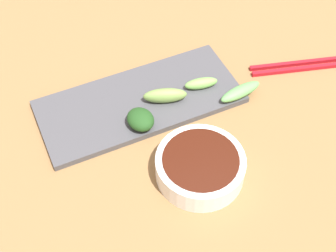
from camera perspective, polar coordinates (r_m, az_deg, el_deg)
The scene contains 8 objects.
tabletop at distance 0.84m, azimuth -0.12°, elevation -0.95°, with size 2.10×2.10×0.02m, color olive.
sauce_bowl at distance 0.77m, azimuth 3.87°, elevation -4.77°, with size 0.14×0.14×0.04m.
serving_plate at distance 0.87m, azimuth -3.38°, elevation 2.92°, with size 0.16×0.37×0.01m, color #47484C.
broccoli_stalk_0 at distance 0.88m, azimuth 3.98°, elevation 5.11°, with size 0.02×0.06×0.02m, color #79BA53.
broccoli_leafy_1 at distance 0.82m, azimuth -3.31°, elevation 0.79°, with size 0.05×0.04×0.03m, color #20491C.
broccoli_stalk_2 at distance 0.88m, azimuth 8.65°, elevation 4.09°, with size 0.02×0.09×0.02m, color #64AA5B.
broccoli_stalk_3 at distance 0.86m, azimuth -0.36°, elevation 3.67°, with size 0.02×0.08×0.03m, color #789E4C.
chopsticks at distance 0.98m, azimuth 16.38°, elevation 7.00°, with size 0.09×0.23×0.01m.
Camera 1 is at (-0.47, 0.21, 0.68)m, focal length 50.99 mm.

